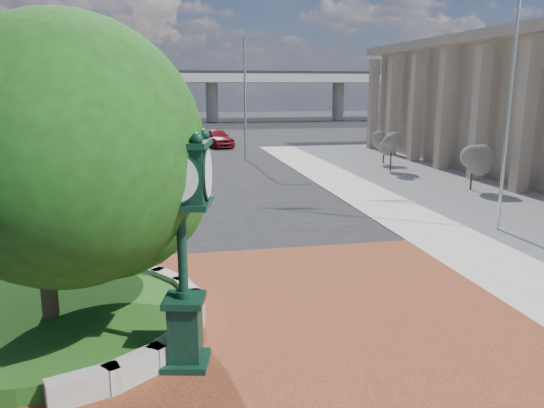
{
  "coord_description": "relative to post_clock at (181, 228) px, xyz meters",
  "views": [
    {
      "loc": [
        -2.34,
        -11.83,
        5.43
      ],
      "look_at": [
        0.37,
        1.5,
        2.38
      ],
      "focal_mm": 35.0,
      "sensor_mm": 36.0,
      "label": 1
    }
  ],
  "objects": [
    {
      "name": "post_clock",
      "position": [
        0.0,
        0.0,
        0.0
      ],
      "size": [
        1.25,
        1.25,
        5.17
      ],
      "color": "black",
      "rests_on": "ground"
    },
    {
      "name": "street_lamp_near",
      "position": [
        5.92,
        29.54,
        2.29
      ],
      "size": [
        1.96,
        0.51,
        8.76
      ],
      "color": "slate",
      "rests_on": "ground"
    },
    {
      "name": "shrub_mid",
      "position": [
        14.0,
        21.97,
        -1.25
      ],
      "size": [
        1.2,
        1.2,
        2.2
      ],
      "color": "#38281C",
      "rests_on": "ground"
    },
    {
      "name": "tree_planter",
      "position": [
        -2.9,
        2.14,
        0.88
      ],
      "size": [
        5.2,
        5.2,
        6.33
      ],
      "color": "#38281C",
      "rests_on": "ground"
    },
    {
      "name": "planter_wall",
      "position": [
        -0.61,
        2.14,
        -2.57
      ],
      "size": [
        2.96,
        6.77,
        0.54
      ],
      "color": "#9E9B93",
      "rests_on": "ground"
    },
    {
      "name": "grass_bed",
      "position": [
        -2.9,
        2.14,
        -2.64
      ],
      "size": [
        6.1,
        6.1,
        0.4
      ],
      "primitive_type": "cylinder",
      "color": "#244F16",
      "rests_on": "ground"
    },
    {
      "name": "plaza",
      "position": [
        2.1,
        1.14,
        -2.82
      ],
      "size": [
        12.0,
        12.0,
        0.04
      ],
      "primitive_type": "cube",
      "color": "maroon",
      "rests_on": "ground"
    },
    {
      "name": "shrub_near",
      "position": [
        15.58,
        15.24,
        -1.25
      ],
      "size": [
        1.2,
        1.2,
        2.2
      ],
      "color": "#38281C",
      "rests_on": "ground"
    },
    {
      "name": "flagpole_a",
      "position": [
        12.16,
        7.82,
        2.76
      ],
      "size": [
        1.71,
        0.23,
        10.93
      ],
      "color": "silver",
      "rests_on": "ground"
    },
    {
      "name": "shrub_far",
      "position": [
        14.89,
        25.21,
        -1.25
      ],
      "size": [
        1.2,
        1.2,
        2.2
      ],
      "color": "#38281C",
      "rests_on": "ground"
    },
    {
      "name": "overpass",
      "position": [
        1.88,
        72.14,
        3.7
      ],
      "size": [
        90.0,
        12.0,
        7.5
      ],
      "color": "#9E9B93",
      "rests_on": "ground"
    },
    {
      "name": "street_lamp_far",
      "position": [
        -1.8,
        44.23,
        2.85
      ],
      "size": [
        2.16,
        0.66,
        9.71
      ],
      "color": "slate",
      "rests_on": "ground"
    },
    {
      "name": "tree_street",
      "position": [
        -1.9,
        20.14,
        0.4
      ],
      "size": [
        4.4,
        4.4,
        5.45
      ],
      "color": "#38281C",
      "rests_on": "ground"
    },
    {
      "name": "ground",
      "position": [
        2.1,
        2.14,
        -2.84
      ],
      "size": [
        200.0,
        200.0,
        0.0
      ],
      "primitive_type": "plane",
      "color": "black",
      "rests_on": "ground"
    },
    {
      "name": "parked_car",
      "position": [
        4.36,
        38.22,
        -2.0
      ],
      "size": [
        3.25,
        5.29,
        1.68
      ],
      "primitive_type": "imported",
      "rotation": [
        0.0,
        0.0,
        0.28
      ],
      "color": "maroon",
      "rests_on": "ground"
    }
  ]
}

